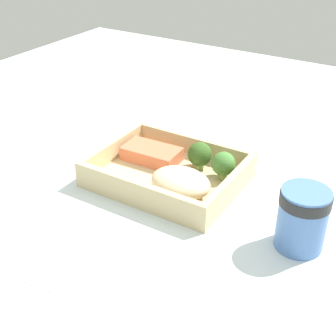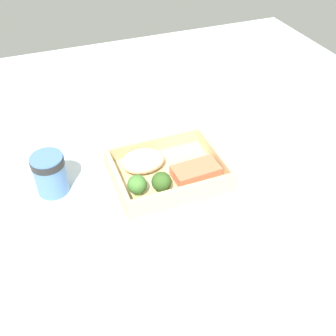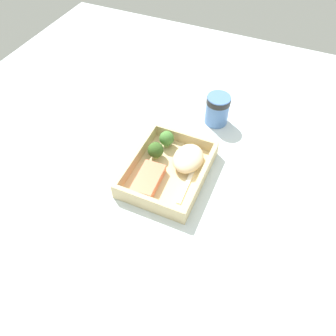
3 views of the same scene
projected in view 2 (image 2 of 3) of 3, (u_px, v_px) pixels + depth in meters
ground_plane at (168, 180)px, 91.86cm from camera, size 160.00×160.00×2.00cm
takeout_tray at (168, 175)px, 90.82cm from camera, size 25.29×19.80×1.20cm
tray_rim at (168, 167)px, 89.27cm from camera, size 25.29×19.80×3.57cm
salmon_fillet at (196, 171)px, 88.88cm from camera, size 10.79×6.33×2.56cm
mashed_potatoes at (143, 161)px, 90.45cm from camera, size 10.34×7.94×4.24cm
broccoli_floret_1 at (162, 182)px, 84.02cm from camera, size 4.39×4.39×5.04cm
broccoli_floret_2 at (137, 185)px, 83.27cm from camera, size 4.21×4.21×5.03cm
fork at (157, 157)px, 94.46cm from camera, size 15.85×2.32×0.44cm
paper_cup at (50, 172)px, 84.47cm from camera, size 7.18×7.18×9.44cm
receipt_slip at (145, 118)px, 109.89cm from camera, size 10.81×12.89×0.24cm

